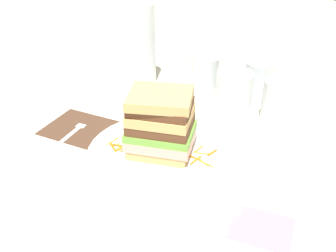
{
  "coord_description": "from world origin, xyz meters",
  "views": [
    {
      "loc": [
        0.28,
        -0.53,
        0.44
      ],
      "look_at": [
        -0.01,
        0.03,
        0.06
      ],
      "focal_mm": 41.19,
      "sensor_mm": 36.0,
      "label": 1
    }
  ],
  "objects": [
    {
      "name": "ground_plane",
      "position": [
        0.0,
        0.0,
        0.0
      ],
      "size": [
        3.0,
        3.0,
        0.0
      ],
      "primitive_type": "plane",
      "color": "beige"
    },
    {
      "name": "napkin_pink",
      "position": [
        0.21,
        -0.09,
        0.0
      ],
      "size": [
        0.1,
        0.09,
        0.0
      ],
      "primitive_type": "cube",
      "rotation": [
        0.0,
        0.0,
        0.1
      ],
      "color": "pink",
      "rests_on": "ground_plane"
    },
    {
      "name": "carrot_shred_4",
      "position": [
        -0.09,
        -0.01,
        0.02
      ],
      "size": [
        0.02,
        0.03,
        0.0
      ],
      "primitive_type": "cylinder",
      "rotation": [
        0.0,
        1.57,
        2.1
      ],
      "color": "orange",
      "rests_on": "main_plate"
    },
    {
      "name": "empty_tumbler_0",
      "position": [
        0.15,
        0.24,
        0.05
      ],
      "size": [
        0.07,
        0.07,
        0.1
      ],
      "primitive_type": "cylinder",
      "color": "silver",
      "rests_on": "ground_plane"
    },
    {
      "name": "empty_tumbler_2",
      "position": [
        -0.05,
        0.3,
        0.05
      ],
      "size": [
        0.07,
        0.07,
        0.1
      ],
      "primitive_type": "cylinder",
      "color": "silver",
      "rests_on": "ground_plane"
    },
    {
      "name": "carrot_shred_7",
      "position": [
        -0.09,
        -0.03,
        0.02
      ],
      "size": [
        0.02,
        0.01,
        0.0
      ],
      "primitive_type": "cylinder",
      "rotation": [
        0.0,
        1.57,
        0.2
      ],
      "color": "orange",
      "rests_on": "main_plate"
    },
    {
      "name": "carrot_shred_1",
      "position": [
        -0.09,
        -0.03,
        0.02
      ],
      "size": [
        0.02,
        0.02,
        0.0
      ],
      "primitive_type": "cylinder",
      "rotation": [
        0.0,
        1.57,
        2.3
      ],
      "color": "orange",
      "rests_on": "main_plate"
    },
    {
      "name": "napkin_dark",
      "position": [
        -0.22,
        0.02,
        0.0
      ],
      "size": [
        0.14,
        0.13,
        0.0
      ],
      "primitive_type": "cube",
      "rotation": [
        0.0,
        0.0,
        0.03
      ],
      "color": "#4C3323",
      "rests_on": "ground_plane"
    },
    {
      "name": "sandwich",
      "position": [
        -0.01,
        -0.0,
        0.08
      ],
      "size": [
        0.14,
        0.12,
        0.12
      ],
      "color": "tan",
      "rests_on": "main_plate"
    },
    {
      "name": "carrot_shred_9",
      "position": [
        -0.07,
        -0.03,
        0.02
      ],
      "size": [
        0.01,
        0.03,
        0.0
      ],
      "primitive_type": "cylinder",
      "rotation": [
        0.0,
        1.57,
        4.39
      ],
      "color": "orange",
      "rests_on": "main_plate"
    },
    {
      "name": "carrot_shred_14",
      "position": [
        0.06,
        0.0,
        0.02
      ],
      "size": [
        0.01,
        0.03,
        0.0
      ],
      "primitive_type": "cylinder",
      "rotation": [
        0.0,
        1.57,
        4.48
      ],
      "color": "orange",
      "rests_on": "main_plate"
    },
    {
      "name": "carrot_shred_11",
      "position": [
        0.08,
        -0.0,
        0.02
      ],
      "size": [
        0.02,
        0.01,
        0.0
      ],
      "primitive_type": "cylinder",
      "rotation": [
        0.0,
        1.57,
        5.83
      ],
      "color": "orange",
      "rests_on": "main_plate"
    },
    {
      "name": "carrot_shred_15",
      "position": [
        0.05,
        0.04,
        0.02
      ],
      "size": [
        0.01,
        0.03,
        0.0
      ],
      "primitive_type": "cylinder",
      "rotation": [
        0.0,
        1.57,
        1.35
      ],
      "color": "orange",
      "rests_on": "main_plate"
    },
    {
      "name": "carrot_shred_2",
      "position": [
        -0.08,
        -0.02,
        0.02
      ],
      "size": [
        0.02,
        0.03,
        0.0
      ],
      "primitive_type": "cylinder",
      "rotation": [
        0.0,
        1.57,
        0.88
      ],
      "color": "orange",
      "rests_on": "main_plate"
    },
    {
      "name": "carrot_shred_6",
      "position": [
        -0.11,
        -0.03,
        0.02
      ],
      "size": [
        0.02,
        0.01,
        0.0
      ],
      "primitive_type": "cylinder",
      "rotation": [
        0.0,
        1.57,
        5.67
      ],
      "color": "orange",
      "rests_on": "main_plate"
    },
    {
      "name": "empty_tumbler_1",
      "position": [
        0.08,
        0.33,
        0.05
      ],
      "size": [
        0.07,
        0.07,
        0.1
      ],
      "primitive_type": "cylinder",
      "color": "silver",
      "rests_on": "ground_plane"
    },
    {
      "name": "carrot_shred_16",
      "position": [
        0.08,
        0.0,
        0.02
      ],
      "size": [
        0.03,
        0.01,
        0.0
      ],
      "primitive_type": "cylinder",
      "rotation": [
        0.0,
        1.57,
        2.94
      ],
      "color": "orange",
      "rests_on": "main_plate"
    },
    {
      "name": "juice_glass",
      "position": [
        0.05,
        0.23,
        0.05
      ],
      "size": [
        0.08,
        0.08,
        0.1
      ],
      "color": "white",
      "rests_on": "ground_plane"
    },
    {
      "name": "knife",
      "position": [
        0.16,
        0.01,
        0.0
      ],
      "size": [
        0.03,
        0.2,
        0.0
      ],
      "color": "silver",
      "rests_on": "ground_plane"
    },
    {
      "name": "carrot_shred_10",
      "position": [
        0.07,
        0.03,
        0.02
      ],
      "size": [
        0.03,
        0.01,
        0.0
      ],
      "primitive_type": "cylinder",
      "rotation": [
        0.0,
        1.57,
        3.45
      ],
      "color": "orange",
      "rests_on": "main_plate"
    },
    {
      "name": "carrot_shred_12",
      "position": [
        0.06,
        0.01,
        0.02
      ],
      "size": [
        0.03,
        0.01,
        0.0
      ],
      "primitive_type": "cylinder",
      "rotation": [
        0.0,
        1.57,
        6.17
      ],
      "color": "orange",
      "rests_on": "main_plate"
    },
    {
      "name": "carrot_shred_13",
      "position": [
        0.08,
        0.04,
        0.02
      ],
      "size": [
        0.01,
        0.03,
        0.0
      ],
      "primitive_type": "cylinder",
      "rotation": [
        0.0,
        1.57,
        1.25
      ],
      "color": "orange",
      "rests_on": "main_plate"
    },
    {
      "name": "empty_tumbler_3",
      "position": [
        -0.11,
        0.4,
        0.04
      ],
      "size": [
        0.06,
        0.06,
        0.07
      ],
      "primitive_type": "cylinder",
      "color": "silver",
      "rests_on": "ground_plane"
    },
    {
      "name": "carrot_shred_5",
      "position": [
        -0.08,
        -0.02,
        0.02
      ],
      "size": [
        0.01,
        0.02,
        0.0
      ],
      "primitive_type": "cylinder",
      "rotation": [
        0.0,
        1.57,
        1.89
      ],
      "color": "orange",
      "rests_on": "main_plate"
    },
    {
      "name": "carrot_shred_3",
      "position": [
        -0.1,
        -0.04,
        0.02
      ],
      "size": [
        0.03,
        0.02,
        0.0
      ],
      "primitive_type": "cylinder",
      "rotation": [
        0.0,
        1.57,
        2.56
      ],
      "color": "orange",
      "rests_on": "main_plate"
    },
    {
      "name": "fork",
      "position": [
        -0.22,
        -0.01,
        0.0
      ],
      "size": [
        0.03,
        0.17,
        0.0
      ],
      "color": "silver",
      "rests_on": "napkin_dark"
    },
    {
      "name": "main_plate",
      "position": [
        -0.01,
        -0.0,
        0.01
      ],
      "size": [
        0.28,
        0.28,
        0.02
      ],
      "primitive_type": "cylinder",
      "color": "white",
      "rests_on": "ground_plane"
    },
    {
      "name": "carrot_shred_0",
      "position": [
        -0.11,
        -0.02,
        0.02
      ],
      "size": [
        0.01,
        0.03,
        0.0
      ],
      "primitive_type": "cylinder",
      "rotation": [
        0.0,
        1.57,
        4.53
      ],
      "color": "orange",
      "rests_on": "main_plate"
    },
    {
      "name": "water_bottle",
      "position": [
        -0.23,
        0.29,
        0.12
      ],
      "size": [
        0.07,
        0.07,
        0.26
      ],
      "color": "silver",
      "rests_on": "ground_plane"
    },
    {
      "name": "carrot_shred_8",
      "position": [
        -0.08,
        -0.03,
        0.02
      ],
      "size": [
        0.01,
        0.03,
        0.0
      ],
      "primitive_type": "cylinder",
      "rotation": [
        0.0,
        1.57,
        4.53
      ],
      "color": "orange",
      "rests_on": "main_plate"
    }
  ]
}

